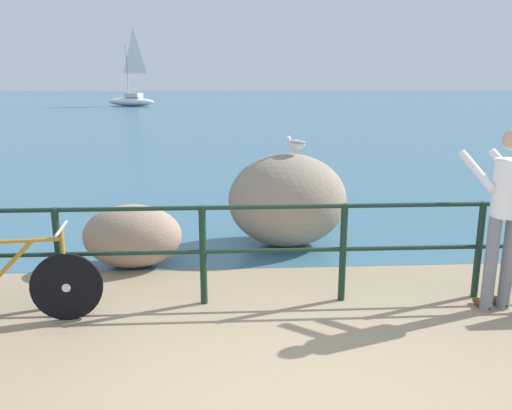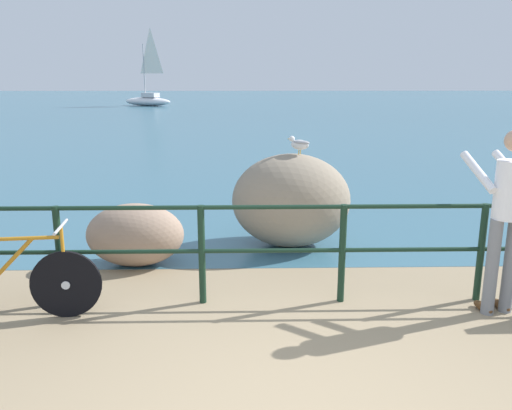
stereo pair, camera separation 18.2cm
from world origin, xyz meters
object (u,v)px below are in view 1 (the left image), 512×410
Objects in this scene: breakwater_boulder_main at (287,200)px; seagull at (296,143)px; breakwater_boulder_left at (132,236)px; sailboat at (131,97)px; person_at_railing at (504,212)px; bicycle at (8,284)px.

seagull is (0.10, -0.03, 0.77)m from breakwater_boulder_main.
sailboat reaches higher than breakwater_boulder_left.
person_at_railing is at bearing -20.29° from breakwater_boulder_left.
bicycle is 39.38m from sailboat.
person_at_railing is 40.24m from sailboat.
seagull reaches higher than bicycle.
sailboat is (-8.48, 36.78, 0.08)m from breakwater_boulder_main.
sailboat reaches higher than seagull.
bicycle is 3.78m from seagull.
bicycle is 5.41× the size of seagull.
seagull is at bearing 30.61° from bicycle.
seagull is at bearing 18.66° from breakwater_boulder_left.
bicycle is at bearing -120.99° from breakwater_boulder_left.
sailboat is (-6.53, 37.50, 0.32)m from breakwater_boulder_left.
breakwater_boulder_left is at bearing 57.22° from person_at_railing.
person_at_railing is 0.29× the size of sailboat.
sailboat is (-10.31, 38.90, -0.28)m from person_at_railing.
bicycle reaches higher than breakwater_boulder_left.
seagull reaches higher than breakwater_boulder_main.
breakwater_boulder_main is 0.78m from seagull.
person_at_railing is at bearing 165.75° from seagull.
person_at_railing reaches higher than breakwater_boulder_left.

